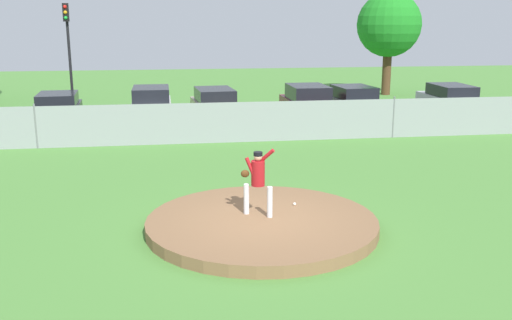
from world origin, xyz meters
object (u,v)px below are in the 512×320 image
object	(u,v)px
traffic_light_near	(68,40)
parked_car_champagne	(215,107)
pitcher_youth	(257,177)
parked_car_burgundy	(308,105)
parked_car_charcoal	(58,111)
parked_car_silver	(451,102)
parked_car_white	(152,107)
baseball	(295,204)
parked_car_slate	(353,103)

from	to	relation	value
traffic_light_near	parked_car_champagne	bearing A→B (deg)	-30.71
pitcher_youth	parked_car_burgundy	distance (m)	14.54
traffic_light_near	pitcher_youth	bearing A→B (deg)	-68.89
parked_car_champagne	parked_car_charcoal	size ratio (longest dim) A/B	1.04
traffic_light_near	parked_car_silver	bearing A→B (deg)	-12.33
parked_car_champagne	parked_car_white	bearing A→B (deg)	169.26
pitcher_youth	parked_car_burgundy	size ratio (longest dim) A/B	0.36
baseball	parked_car_champagne	xyz separation A→B (m)	(-0.94, 13.35, 0.50)
pitcher_youth	parked_car_slate	size ratio (longest dim) A/B	0.38
parked_car_champagne	parked_car_silver	bearing A→B (deg)	0.42
baseball	parked_car_white	world-z (taller)	parked_car_white
traffic_light_near	baseball	bearing A→B (deg)	-65.38
baseball	parked_car_white	distance (m)	14.45
pitcher_youth	baseball	size ratio (longest dim) A/B	22.13
parked_car_burgundy	parked_car_white	distance (m)	7.40
parked_car_burgundy	parked_car_charcoal	world-z (taller)	parked_car_burgundy
baseball	traffic_light_near	distance (m)	19.65
parked_car_charcoal	traffic_light_near	size ratio (longest dim) A/B	0.80
pitcher_youth	parked_car_slate	distance (m)	16.33
pitcher_youth	parked_car_white	world-z (taller)	pitcher_youth
parked_car_slate	parked_car_white	bearing A→B (deg)	-178.89
parked_car_burgundy	parked_car_slate	distance (m)	2.71
parked_car_white	parked_car_charcoal	xyz separation A→B (m)	(-4.19, -0.24, -0.07)
parked_car_charcoal	traffic_light_near	world-z (taller)	traffic_light_near
parked_car_white	parked_car_burgundy	bearing A→B (deg)	-5.47
baseball	parked_car_slate	size ratio (longest dim) A/B	0.02
parked_car_burgundy	parked_car_charcoal	xyz separation A→B (m)	(-11.56, 0.46, -0.09)
pitcher_youth	traffic_light_near	size ratio (longest dim) A/B	0.29
parked_car_silver	traffic_light_near	size ratio (longest dim) A/B	0.83
parked_car_silver	pitcher_youth	bearing A→B (deg)	-130.31
parked_car_charcoal	parked_car_burgundy	bearing A→B (deg)	-2.29
parked_car_burgundy	parked_car_white	bearing A→B (deg)	174.53
parked_car_slate	parked_car_white	distance (m)	9.93
parked_car_champagne	parked_car_charcoal	world-z (taller)	parked_car_champagne
pitcher_youth	parked_car_champagne	bearing A→B (deg)	89.61
baseball	parked_car_slate	bearing A→B (deg)	66.82
parked_car_burgundy	parked_car_white	xyz separation A→B (m)	(-7.37, 0.71, -0.02)
parked_car_silver	parked_car_champagne	bearing A→B (deg)	-179.58
parked_car_champagne	traffic_light_near	xyz separation A→B (m)	(-7.12, 4.23, 2.98)
parked_car_silver	parked_car_burgundy	bearing A→B (deg)	-178.20
parked_car_charcoal	traffic_light_near	distance (m)	4.95
parked_car_champagne	parked_car_silver	size ratio (longest dim) A/B	1.00
parked_car_white	parked_car_champagne	bearing A→B (deg)	-10.74
parked_car_champagne	parked_car_slate	bearing A→B (deg)	6.14
parked_car_burgundy	parked_car_slate	size ratio (longest dim) A/B	1.06
parked_car_white	parked_car_charcoal	bearing A→B (deg)	-176.67
parked_car_burgundy	parked_car_champagne	distance (m)	4.43
pitcher_youth	baseball	world-z (taller)	pitcher_youth
parked_car_white	parked_car_silver	world-z (taller)	parked_car_white
parked_car_champagne	traffic_light_near	world-z (taller)	traffic_light_near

